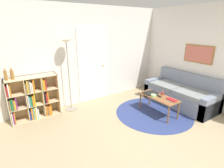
% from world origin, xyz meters
% --- Properties ---
extents(ground_plane, '(14.00, 14.00, 0.00)m').
position_xyz_m(ground_plane, '(0.00, 0.00, 0.00)').
color(ground_plane, tan).
extents(wall_back, '(7.61, 0.11, 2.60)m').
position_xyz_m(wall_back, '(0.00, 2.80, 1.29)').
color(wall_back, silver).
rests_on(wall_back, ground_plane).
extents(wall_right, '(0.08, 5.78, 2.60)m').
position_xyz_m(wall_right, '(2.33, 1.38, 1.30)').
color(wall_right, silver).
rests_on(wall_right, ground_plane).
extents(rug, '(1.88, 1.88, 0.01)m').
position_xyz_m(rug, '(0.90, 1.15, 0.00)').
color(rug, navy).
rests_on(rug, ground_plane).
extents(bookshelf, '(1.10, 0.34, 1.00)m').
position_xyz_m(bookshelf, '(-1.62, 2.59, 0.48)').
color(bookshelf, beige).
rests_on(bookshelf, ground_plane).
extents(floor_lamp, '(0.31, 0.31, 1.79)m').
position_xyz_m(floor_lamp, '(-0.73, 2.51, 1.43)').
color(floor_lamp, gray).
rests_on(floor_lamp, ground_plane).
extents(couch, '(0.84, 1.90, 0.85)m').
position_xyz_m(couch, '(1.93, 1.13, 0.28)').
color(couch, gray).
rests_on(couch, ground_plane).
extents(coffee_table, '(0.43, 0.99, 0.45)m').
position_xyz_m(coffee_table, '(0.96, 1.08, 0.40)').
color(coffee_table, brown).
rests_on(coffee_table, ground_plane).
extents(laptop, '(0.37, 0.27, 0.02)m').
position_xyz_m(laptop, '(0.95, 1.36, 0.46)').
color(laptop, black).
rests_on(laptop, coffee_table).
extents(bowl, '(0.13, 0.13, 0.05)m').
position_xyz_m(bowl, '(0.85, 1.15, 0.48)').
color(bowl, '#9ED193').
rests_on(bowl, coffee_table).
extents(book_stack_on_table, '(0.13, 0.24, 0.05)m').
position_xyz_m(book_stack_on_table, '(1.00, 0.75, 0.48)').
color(book_stack_on_table, silver).
rests_on(book_stack_on_table, coffee_table).
extents(cup, '(0.07, 0.07, 0.08)m').
position_xyz_m(cup, '(1.12, 1.11, 0.49)').
color(cup, '#A33D33').
rests_on(cup, coffee_table).
extents(remote, '(0.08, 0.18, 0.02)m').
position_xyz_m(remote, '(0.97, 1.10, 0.46)').
color(remote, black).
rests_on(remote, coffee_table).
extents(bottle_left, '(0.06, 0.06, 0.25)m').
position_xyz_m(bottle_left, '(-2.05, 2.58, 1.11)').
color(bottle_left, olive).
rests_on(bottle_left, bookshelf).
extents(bottle_middle, '(0.07, 0.07, 0.24)m').
position_xyz_m(bottle_middle, '(-1.93, 2.57, 1.11)').
color(bottle_middle, olive).
rests_on(bottle_middle, bookshelf).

